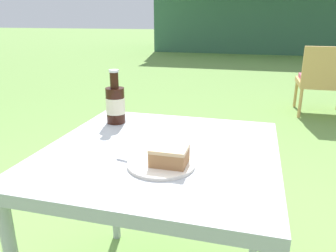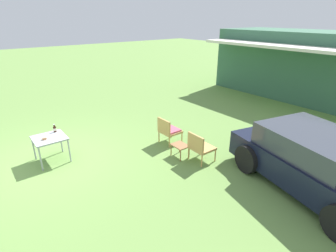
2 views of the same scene
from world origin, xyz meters
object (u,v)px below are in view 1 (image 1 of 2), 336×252
wicker_chair_cushioned (325,78)px  cola_bottle_near (115,104)px  cake_on_plate (166,159)px  patio_table (161,167)px

wicker_chair_cushioned → cola_bottle_near: 3.21m
cake_on_plate → patio_table: bearing=112.7°
wicker_chair_cushioned → patio_table: 3.32m
wicker_chair_cushioned → cola_bottle_near: (-1.35, -2.90, 0.33)m
patio_table → cake_on_plate: bearing=-67.3°
wicker_chair_cushioned → cake_on_plate: wicker_chair_cushioned is taller
cake_on_plate → wicker_chair_cushioned: bearing=72.5°
patio_table → cola_bottle_near: bearing=138.7°
patio_table → cake_on_plate: size_ratio=3.84×
wicker_chair_cushioned → patio_table: (-1.08, -3.13, 0.18)m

